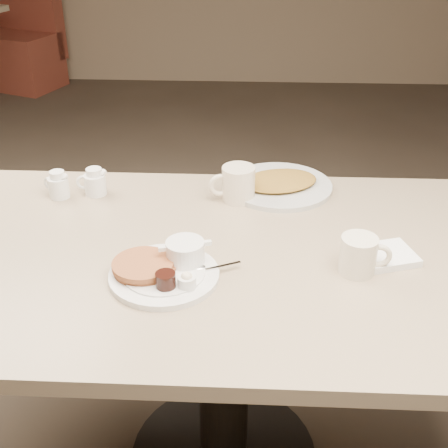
{
  "coord_description": "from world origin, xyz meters",
  "views": [
    {
      "loc": [
        0.06,
        -1.24,
        1.54
      ],
      "look_at": [
        0.0,
        0.02,
        0.82
      ],
      "focal_mm": 48.1,
      "sensor_mm": 36.0,
      "label": 1
    }
  ],
  "objects_px": {
    "main_plate": "(165,268)",
    "creamer_left": "(95,182)",
    "coffee_mug_far": "(237,184)",
    "hash_plate": "(279,184)",
    "coffee_mug_near": "(360,254)",
    "diner_table": "(224,308)",
    "creamer_right": "(58,185)"
  },
  "relations": [
    {
      "from": "main_plate",
      "to": "coffee_mug_near",
      "type": "bearing_deg",
      "value": 5.21
    },
    {
      "from": "hash_plate",
      "to": "coffee_mug_far",
      "type": "bearing_deg",
      "value": -147.41
    },
    {
      "from": "creamer_left",
      "to": "creamer_right",
      "type": "distance_m",
      "value": 0.1
    },
    {
      "from": "creamer_left",
      "to": "coffee_mug_far",
      "type": "bearing_deg",
      "value": -2.29
    },
    {
      "from": "hash_plate",
      "to": "main_plate",
      "type": "bearing_deg",
      "value": -120.42
    },
    {
      "from": "coffee_mug_near",
      "to": "coffee_mug_far",
      "type": "height_order",
      "value": "coffee_mug_far"
    },
    {
      "from": "diner_table",
      "to": "hash_plate",
      "type": "distance_m",
      "value": 0.43
    },
    {
      "from": "hash_plate",
      "to": "creamer_right",
      "type": "bearing_deg",
      "value": -172.34
    },
    {
      "from": "coffee_mug_near",
      "to": "creamer_right",
      "type": "bearing_deg",
      "value": 156.88
    },
    {
      "from": "coffee_mug_far",
      "to": "creamer_right",
      "type": "height_order",
      "value": "coffee_mug_far"
    },
    {
      "from": "main_plate",
      "to": "creamer_left",
      "type": "relative_size",
      "value": 3.45
    },
    {
      "from": "creamer_right",
      "to": "diner_table",
      "type": "bearing_deg",
      "value": -29.72
    },
    {
      "from": "diner_table",
      "to": "creamer_left",
      "type": "height_order",
      "value": "creamer_left"
    },
    {
      "from": "main_plate",
      "to": "diner_table",
      "type": "bearing_deg",
      "value": 39.41
    },
    {
      "from": "creamer_right",
      "to": "hash_plate",
      "type": "distance_m",
      "value": 0.64
    },
    {
      "from": "creamer_left",
      "to": "hash_plate",
      "type": "bearing_deg",
      "value": 6.61
    },
    {
      "from": "coffee_mug_near",
      "to": "creamer_right",
      "type": "distance_m",
      "value": 0.87
    },
    {
      "from": "creamer_left",
      "to": "hash_plate",
      "type": "relative_size",
      "value": 0.24
    },
    {
      "from": "coffee_mug_near",
      "to": "creamer_left",
      "type": "bearing_deg",
      "value": 152.5
    },
    {
      "from": "diner_table",
      "to": "hash_plate",
      "type": "bearing_deg",
      "value": 67.97
    },
    {
      "from": "coffee_mug_near",
      "to": "creamer_left",
      "type": "height_order",
      "value": "coffee_mug_near"
    },
    {
      "from": "diner_table",
      "to": "creamer_right",
      "type": "height_order",
      "value": "creamer_right"
    },
    {
      "from": "coffee_mug_far",
      "to": "main_plate",
      "type": "bearing_deg",
      "value": -111.34
    },
    {
      "from": "diner_table",
      "to": "main_plate",
      "type": "distance_m",
      "value": 0.25
    },
    {
      "from": "creamer_left",
      "to": "hash_plate",
      "type": "height_order",
      "value": "creamer_left"
    },
    {
      "from": "coffee_mug_far",
      "to": "hash_plate",
      "type": "height_order",
      "value": "coffee_mug_far"
    },
    {
      "from": "main_plate",
      "to": "creamer_right",
      "type": "distance_m",
      "value": 0.53
    },
    {
      "from": "coffee_mug_far",
      "to": "hash_plate",
      "type": "distance_m",
      "value": 0.15
    },
    {
      "from": "main_plate",
      "to": "creamer_left",
      "type": "height_order",
      "value": "creamer_left"
    },
    {
      "from": "diner_table",
      "to": "coffee_mug_near",
      "type": "bearing_deg",
      "value": -11.59
    },
    {
      "from": "creamer_left",
      "to": "hash_plate",
      "type": "distance_m",
      "value": 0.54
    },
    {
      "from": "coffee_mug_far",
      "to": "creamer_left",
      "type": "height_order",
      "value": "coffee_mug_far"
    }
  ]
}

